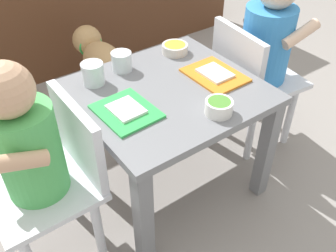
{
  "coord_description": "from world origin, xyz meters",
  "views": [
    {
      "loc": [
        -0.57,
        -0.79,
        1.06
      ],
      "look_at": [
        0.0,
        0.0,
        0.27
      ],
      "focal_mm": 40.28,
      "sensor_mm": 36.0,
      "label": 1
    }
  ],
  "objects_px": {
    "food_tray_right": "(215,75)",
    "cereal_bowl_left_side": "(219,107)",
    "dining_table": "(168,109)",
    "dog": "(101,61)",
    "water_cup_right": "(122,62)",
    "seated_child_right": "(264,45)",
    "seated_child_left": "(34,150)",
    "food_tray_left": "(126,111)",
    "veggie_bowl_near": "(175,48)",
    "water_cup_left": "(93,75)"
  },
  "relations": [
    {
      "from": "food_tray_left",
      "to": "seated_child_right",
      "type": "bearing_deg",
      "value": 3.85
    },
    {
      "from": "seated_child_left",
      "to": "water_cup_right",
      "type": "height_order",
      "value": "seated_child_left"
    },
    {
      "from": "seated_child_left",
      "to": "water_cup_right",
      "type": "bearing_deg",
      "value": 29.11
    },
    {
      "from": "seated_child_left",
      "to": "cereal_bowl_left_side",
      "type": "relative_size",
      "value": 8.55
    },
    {
      "from": "dog",
      "to": "food_tray_right",
      "type": "distance_m",
      "value": 0.67
    },
    {
      "from": "food_tray_left",
      "to": "cereal_bowl_left_side",
      "type": "relative_size",
      "value": 2.33
    },
    {
      "from": "dining_table",
      "to": "water_cup_right",
      "type": "distance_m",
      "value": 0.22
    },
    {
      "from": "dog",
      "to": "cereal_bowl_left_side",
      "type": "relative_size",
      "value": 5.38
    },
    {
      "from": "food_tray_left",
      "to": "water_cup_right",
      "type": "bearing_deg",
      "value": 62.15
    },
    {
      "from": "seated_child_right",
      "to": "water_cup_right",
      "type": "relative_size",
      "value": 10.39
    },
    {
      "from": "food_tray_right",
      "to": "seated_child_left",
      "type": "bearing_deg",
      "value": -179.8
    },
    {
      "from": "food_tray_right",
      "to": "cereal_bowl_left_side",
      "type": "relative_size",
      "value": 2.43
    },
    {
      "from": "food_tray_right",
      "to": "dog",
      "type": "bearing_deg",
      "value": 99.16
    },
    {
      "from": "water_cup_left",
      "to": "water_cup_right",
      "type": "height_order",
      "value": "water_cup_left"
    },
    {
      "from": "dining_table",
      "to": "water_cup_left",
      "type": "xyz_separation_m",
      "value": [
        -0.17,
        0.16,
        0.11
      ]
    },
    {
      "from": "water_cup_right",
      "to": "dining_table",
      "type": "bearing_deg",
      "value": -73.1
    },
    {
      "from": "veggie_bowl_near",
      "to": "cereal_bowl_left_side",
      "type": "xyz_separation_m",
      "value": [
        -0.11,
        -0.36,
        0.0
      ]
    },
    {
      "from": "dining_table",
      "to": "food_tray_right",
      "type": "relative_size",
      "value": 2.87
    },
    {
      "from": "veggie_bowl_near",
      "to": "dog",
      "type": "bearing_deg",
      "value": 102.06
    },
    {
      "from": "seated_child_right",
      "to": "food_tray_right",
      "type": "height_order",
      "value": "seated_child_right"
    },
    {
      "from": "water_cup_right",
      "to": "food_tray_left",
      "type": "bearing_deg",
      "value": -117.85
    },
    {
      "from": "water_cup_left",
      "to": "food_tray_right",
      "type": "bearing_deg",
      "value": -29.74
    },
    {
      "from": "seated_child_right",
      "to": "cereal_bowl_left_side",
      "type": "relative_size",
      "value": 8.84
    },
    {
      "from": "seated_child_left",
      "to": "food_tray_left",
      "type": "xyz_separation_m",
      "value": [
        0.27,
        0.0,
        0.0
      ]
    },
    {
      "from": "water_cup_left",
      "to": "cereal_bowl_left_side",
      "type": "xyz_separation_m",
      "value": [
        0.21,
        -0.35,
        -0.01
      ]
    },
    {
      "from": "food_tray_right",
      "to": "veggie_bowl_near",
      "type": "height_order",
      "value": "veggie_bowl_near"
    },
    {
      "from": "water_cup_right",
      "to": "cereal_bowl_left_side",
      "type": "distance_m",
      "value": 0.38
    },
    {
      "from": "seated_child_left",
      "to": "cereal_bowl_left_side",
      "type": "height_order",
      "value": "seated_child_left"
    },
    {
      "from": "dog",
      "to": "food_tray_right",
      "type": "bearing_deg",
      "value": -80.84
    },
    {
      "from": "dog",
      "to": "water_cup_right",
      "type": "xyz_separation_m",
      "value": [
        -0.12,
        -0.42,
        0.23
      ]
    },
    {
      "from": "dog",
      "to": "food_tray_left",
      "type": "height_order",
      "value": "food_tray_left"
    },
    {
      "from": "seated_child_left",
      "to": "water_cup_left",
      "type": "xyz_separation_m",
      "value": [
        0.27,
        0.19,
        0.03
      ]
    },
    {
      "from": "seated_child_right",
      "to": "water_cup_right",
      "type": "height_order",
      "value": "seated_child_right"
    },
    {
      "from": "seated_child_left",
      "to": "seated_child_right",
      "type": "bearing_deg",
      "value": 2.8
    },
    {
      "from": "dining_table",
      "to": "food_tray_right",
      "type": "bearing_deg",
      "value": -9.57
    },
    {
      "from": "dining_table",
      "to": "dog",
      "type": "bearing_deg",
      "value": 83.88
    },
    {
      "from": "seated_child_right",
      "to": "veggie_bowl_near",
      "type": "distance_m",
      "value": 0.32
    },
    {
      "from": "seated_child_left",
      "to": "food_tray_right",
      "type": "distance_m",
      "value": 0.6
    },
    {
      "from": "dining_table",
      "to": "seated_child_right",
      "type": "height_order",
      "value": "seated_child_right"
    },
    {
      "from": "seated_child_left",
      "to": "food_tray_left",
      "type": "height_order",
      "value": "seated_child_left"
    },
    {
      "from": "dining_table",
      "to": "water_cup_right",
      "type": "height_order",
      "value": "water_cup_right"
    },
    {
      "from": "seated_child_left",
      "to": "food_tray_right",
      "type": "height_order",
      "value": "seated_child_left"
    },
    {
      "from": "food_tray_right",
      "to": "water_cup_right",
      "type": "bearing_deg",
      "value": 136.53
    },
    {
      "from": "seated_child_right",
      "to": "dog",
      "type": "bearing_deg",
      "value": 122.36
    },
    {
      "from": "seated_child_left",
      "to": "veggie_bowl_near",
      "type": "bearing_deg",
      "value": 19.03
    },
    {
      "from": "seated_child_right",
      "to": "food_tray_right",
      "type": "bearing_deg",
      "value": -171.49
    },
    {
      "from": "dog",
      "to": "veggie_bowl_near",
      "type": "bearing_deg",
      "value": -77.94
    },
    {
      "from": "dog",
      "to": "water_cup_right",
      "type": "distance_m",
      "value": 0.49
    },
    {
      "from": "dog",
      "to": "water_cup_left",
      "type": "xyz_separation_m",
      "value": [
        -0.23,
        -0.44,
        0.23
      ]
    },
    {
      "from": "food_tray_left",
      "to": "water_cup_left",
      "type": "height_order",
      "value": "water_cup_left"
    }
  ]
}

